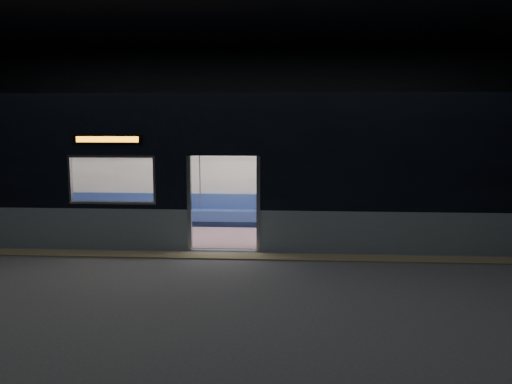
# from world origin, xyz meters

# --- Properties ---
(station_floor) EXTENTS (24.00, 14.00, 0.01)m
(station_floor) POSITION_xyz_m (0.00, 0.00, -0.01)
(station_floor) COLOR #47494C
(station_floor) RESTS_ON ground
(station_envelope) EXTENTS (24.00, 14.00, 5.00)m
(station_envelope) POSITION_xyz_m (0.00, 0.00, 3.66)
(station_envelope) COLOR black
(station_envelope) RESTS_ON station_floor
(tactile_strip) EXTENTS (22.80, 0.50, 0.03)m
(tactile_strip) POSITION_xyz_m (0.00, 0.55, 0.01)
(tactile_strip) COLOR #8C7F59
(tactile_strip) RESTS_ON station_floor
(metro_car) EXTENTS (18.00, 3.04, 3.35)m
(metro_car) POSITION_xyz_m (-0.00, 2.54, 1.85)
(metro_car) COLOR #8894A2
(metro_car) RESTS_ON station_floor
(passenger) EXTENTS (0.41, 0.69, 1.35)m
(passenger) POSITION_xyz_m (1.11, 3.55, 0.79)
(passenger) COLOR black
(passenger) RESTS_ON metro_car
(handbag) EXTENTS (0.32, 0.28, 0.15)m
(handbag) POSITION_xyz_m (1.10, 3.33, 0.68)
(handbag) COLOR black
(handbag) RESTS_ON passenger
(transit_map) EXTENTS (0.96, 0.03, 0.62)m
(transit_map) POSITION_xyz_m (1.35, 3.85, 1.46)
(transit_map) COLOR white
(transit_map) RESTS_ON metro_car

